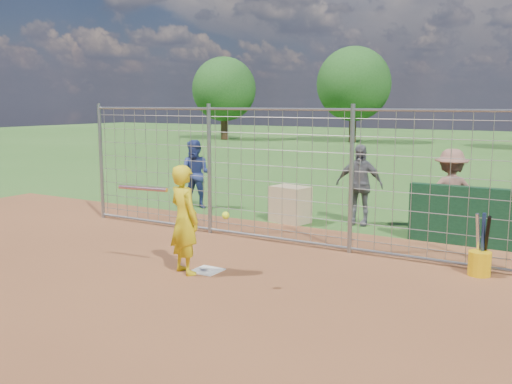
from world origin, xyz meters
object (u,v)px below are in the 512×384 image
Objects in this scene: batter at (184,220)px; bystander_b at (359,185)px; bystander_a at (196,174)px; equipment_bin at (290,204)px; bucket_with_bats at (480,260)px; bystander_c at (450,194)px.

batter is 0.97× the size of bystander_b.
equipment_bin is (2.80, -0.30, -0.45)m from bystander_a.
bucket_with_bats is (3.94, 2.20, -0.60)m from batter.
bystander_a is at bearing -175.37° from equipment_bin.
bystander_b is 1.79× the size of bucket_with_bats.
batter is 4.27m from equipment_bin.
bystander_a is 2.14× the size of equipment_bin.
bucket_with_bats is (2.93, -2.57, -0.63)m from bystander_b.
bucket_with_bats is at bearing -46.67° from bystander_b.
bystander_a is at bearing 177.99° from bystander_b.
bystander_b reaches higher than batter.
batter is 5.38m from bystander_c.
batter reaches higher than equipment_bin.
bystander_b is 3.95m from bucket_with_bats.
bystander_b reaches higher than bystander_a.
equipment_bin is at bearing -163.68° from bystander_b.
bystander_c is at bearing 112.90° from bucket_with_bats.
bucket_with_bats is at bearing -130.06° from batter.
bystander_c is 1.79× the size of bucket_with_bats.
bystander_a is (-3.17, 4.53, 0.01)m from batter.
bystander_a is 0.98× the size of bystander_c.
bucket_with_bats is at bearing 88.28° from bystander_c.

